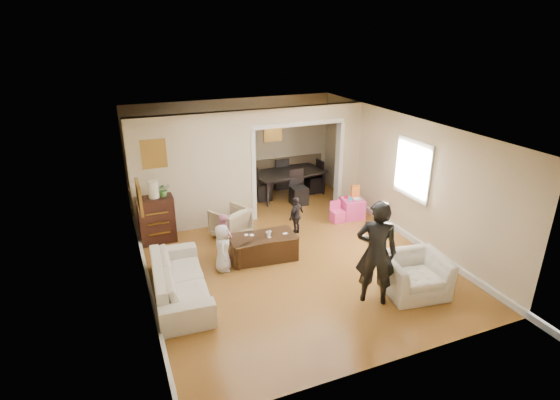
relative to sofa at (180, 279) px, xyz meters
name	(u,v)px	position (x,y,z in m)	size (l,w,h in m)	color
floor	(284,251)	(2.24, 0.82, -0.32)	(7.00, 7.00, 0.00)	#AB6C2C
partition_left	(195,173)	(0.87, 2.62, 0.98)	(2.75, 0.18, 2.60)	beige
partition_right	(348,155)	(4.72, 2.62, 0.98)	(0.55, 0.18, 2.60)	beige
partition_header	(298,114)	(3.34, 2.62, 2.11)	(2.22, 0.18, 0.35)	beige
window_pane	(413,169)	(4.97, 0.42, 1.23)	(0.03, 0.95, 1.10)	white
framed_art_partition	(154,154)	(0.04, 2.52, 1.53)	(0.45, 0.03, 0.55)	brown
framed_art_sofa_wall	(139,197)	(-0.47, 0.22, 1.48)	(0.03, 0.55, 0.40)	brown
framed_art_alcove	(273,130)	(3.34, 4.26, 1.38)	(0.45, 0.03, 0.55)	brown
sofa	(180,279)	(0.00, 0.00, 0.00)	(2.17, 0.85, 0.63)	beige
armchair_back	(230,222)	(1.43, 1.89, 0.01)	(0.70, 0.72, 0.65)	#C5B389
armchair_front	(414,275)	(3.74, -1.39, 0.02)	(1.04, 0.91, 0.68)	beige
dresser	(157,220)	(-0.08, 2.23, 0.19)	(0.73, 0.41, 1.01)	#33180F
table_lamp	(153,189)	(-0.08, 2.23, 0.87)	(0.22, 0.22, 0.36)	beige
potted_plant	(163,190)	(0.12, 2.23, 0.83)	(0.26, 0.22, 0.29)	#407A36
coffee_table	(263,247)	(1.75, 0.70, -0.08)	(1.28, 0.64, 0.48)	#371F11
coffee_cup	(268,234)	(1.85, 0.65, 0.21)	(0.10, 0.10, 0.10)	beige
play_table	(352,208)	(4.41, 1.76, -0.08)	(0.49, 0.49, 0.47)	#F3409A
cereal_box	(355,191)	(4.53, 1.86, 0.31)	(0.20, 0.07, 0.30)	gold
cyan_cup	(350,199)	(4.31, 1.71, 0.20)	(0.08, 0.08, 0.08)	#29CDCA
toy_block	(346,197)	(4.29, 1.88, 0.18)	(0.08, 0.06, 0.05)	red
play_bowl	(357,200)	(4.46, 1.64, 0.18)	(0.20, 0.20, 0.05)	white
dining_table	(289,184)	(3.58, 3.67, 0.02)	(1.92, 1.07, 0.68)	black
adult_person	(376,253)	(2.96, -1.34, 0.59)	(0.66, 0.43, 1.81)	black
child_kneel_a	(223,248)	(0.90, 0.55, 0.15)	(0.45, 0.29, 0.93)	silver
child_kneel_b	(224,236)	(1.05, 1.00, 0.15)	(0.46, 0.36, 0.94)	pink
child_toddler	(296,216)	(2.80, 1.45, 0.12)	(0.51, 0.21, 0.88)	black
craft_papers	(265,234)	(1.81, 0.76, 0.17)	(0.83, 0.35, 0.00)	white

